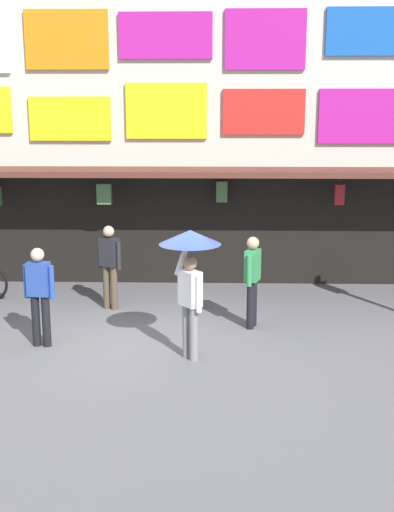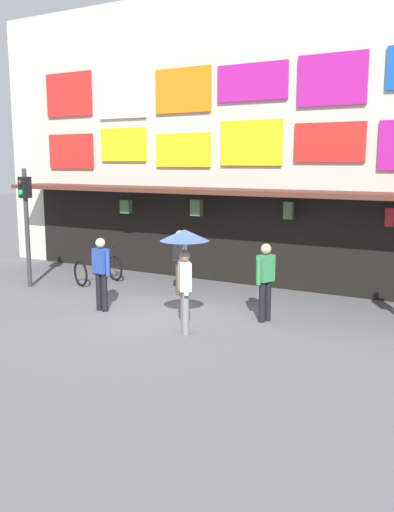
% 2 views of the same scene
% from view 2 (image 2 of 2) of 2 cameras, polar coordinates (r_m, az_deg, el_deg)
% --- Properties ---
extents(ground_plane, '(80.00, 80.00, 0.00)m').
position_cam_2_polar(ground_plane, '(11.82, -2.53, -6.74)').
color(ground_plane, slate).
extents(shopfront, '(18.00, 2.60, 8.00)m').
position_cam_2_polar(shopfront, '(15.40, 6.62, 11.97)').
color(shopfront, beige).
rests_on(shopfront, ground).
extents(traffic_light_near, '(0.32, 0.35, 3.20)m').
position_cam_2_polar(traffic_light_near, '(15.28, -17.47, 4.76)').
color(traffic_light_near, '#38383D').
rests_on(traffic_light_near, ground).
extents(bicycle_parked, '(1.08, 1.34, 1.05)m').
position_cam_2_polar(bicycle_parked, '(15.50, -10.27, -1.40)').
color(bicycle_parked, black).
rests_on(bicycle_parked, ground).
extents(pedestrian_in_purple, '(0.53, 0.27, 1.68)m').
position_cam_2_polar(pedestrian_in_purple, '(12.54, -9.99, -1.46)').
color(pedestrian_in_purple, black).
rests_on(pedestrian_in_purple, ground).
extents(pedestrian_with_umbrella, '(0.96, 0.96, 2.08)m').
position_cam_2_polar(pedestrian_with_umbrella, '(10.58, -1.31, 0.44)').
color(pedestrian_with_umbrella, gray).
rests_on(pedestrian_with_umbrella, ground).
extents(pedestrian_in_green, '(0.32, 0.51, 1.68)m').
position_cam_2_polar(pedestrian_in_green, '(11.60, 7.17, -2.29)').
color(pedestrian_in_green, black).
rests_on(pedestrian_in_green, ground).
extents(pedestrian_in_blue, '(0.49, 0.36, 1.68)m').
position_cam_2_polar(pedestrian_in_blue, '(13.74, -1.78, -0.33)').
color(pedestrian_in_blue, brown).
rests_on(pedestrian_in_blue, ground).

